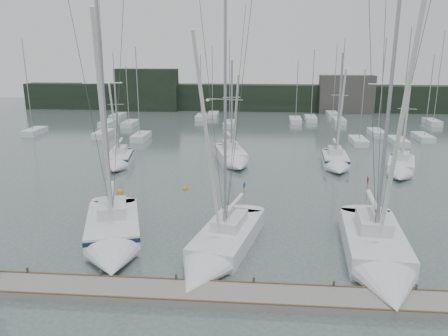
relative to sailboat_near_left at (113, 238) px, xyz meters
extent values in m
plane|color=#475653|center=(6.73, -0.01, -0.68)|extent=(160.00, 160.00, 0.00)
cube|color=slate|center=(6.73, -5.01, -0.48)|extent=(24.00, 2.00, 0.40)
cube|color=black|center=(6.73, 61.99, 1.82)|extent=(90.00, 4.00, 5.00)
cube|color=black|center=(-13.27, 59.99, 3.32)|extent=(12.00, 3.00, 8.00)
cube|color=#44413F|center=(24.73, 59.99, 2.82)|extent=(10.00, 3.00, 7.00)
cube|color=silver|center=(36.31, 48.07, -0.33)|extent=(1.80, 4.50, 0.90)
cylinder|color=#94969B|center=(36.31, 47.57, 6.91)|extent=(0.12, 0.12, 13.58)
cube|color=silver|center=(21.62, 48.27, -0.33)|extent=(1.80, 4.50, 0.90)
cylinder|color=#94969B|center=(21.62, 47.77, 6.37)|extent=(0.12, 0.12, 12.50)
cube|color=silver|center=(17.24, 50.05, -0.33)|extent=(1.80, 4.50, 0.90)
cylinder|color=#94969B|center=(17.24, 49.55, 5.58)|extent=(0.12, 0.12, 10.90)
cube|color=silver|center=(30.49, 35.22, -0.33)|extent=(1.80, 4.50, 0.90)
cylinder|color=#94969B|center=(30.49, 34.72, 5.26)|extent=(0.12, 0.12, 10.27)
cube|color=silver|center=(0.37, 52.86, -0.33)|extent=(1.80, 4.50, 0.90)
cylinder|color=#94969B|center=(0.37, 52.36, 5.86)|extent=(0.12, 0.12, 11.47)
cube|color=silver|center=(14.58, 48.19, -0.33)|extent=(1.80, 4.50, 0.90)
cylinder|color=#94969B|center=(14.58, 47.69, 4.71)|extent=(0.12, 0.12, 9.17)
cube|color=silver|center=(25.13, 37.86, -0.33)|extent=(1.80, 4.50, 0.90)
cylinder|color=#94969B|center=(25.13, 37.36, 6.37)|extent=(0.12, 0.12, 12.50)
cube|color=silver|center=(-12.84, 33.92, -0.33)|extent=(1.80, 4.50, 0.90)
cylinder|color=#94969B|center=(-12.84, 33.42, 5.99)|extent=(0.12, 0.12, 11.72)
cube|color=silver|center=(-15.95, 49.75, -0.33)|extent=(1.80, 4.50, 0.90)
cylinder|color=#94969B|center=(-15.95, 49.25, 5.27)|extent=(0.12, 0.12, 10.29)
cube|color=silver|center=(26.40, 32.23, -0.33)|extent=(1.80, 4.50, 0.90)
cylinder|color=#94969B|center=(26.40, 31.73, 6.86)|extent=(0.12, 0.12, 13.48)
cube|color=silver|center=(-7.12, 32.52, -0.33)|extent=(1.80, 4.50, 0.90)
cylinder|color=#94969B|center=(-7.12, 32.02, 5.73)|extent=(0.12, 0.12, 11.21)
cube|color=silver|center=(21.40, 31.99, -0.33)|extent=(1.80, 4.50, 0.90)
cylinder|color=#94969B|center=(21.40, 31.49, 4.46)|extent=(0.12, 0.12, 8.66)
cube|color=silver|center=(4.04, 43.48, -0.33)|extent=(1.80, 4.50, 0.90)
cylinder|color=#94969B|center=(4.04, 42.98, 6.29)|extent=(0.12, 0.12, 12.33)
cube|color=silver|center=(-15.19, 42.54, -0.33)|extent=(1.80, 4.50, 0.90)
cylinder|color=#94969B|center=(-15.19, 42.04, 6.91)|extent=(0.12, 0.12, 13.58)
cube|color=silver|center=(-1.26, 50.11, -0.33)|extent=(1.80, 4.50, 0.90)
cylinder|color=#94969B|center=(-1.26, 49.61, 5.13)|extent=(0.12, 0.12, 10.00)
cube|color=silver|center=(-11.58, 42.46, -0.33)|extent=(1.80, 4.50, 0.90)
cylinder|color=#94969B|center=(-11.58, 41.96, 4.40)|extent=(0.12, 0.12, 8.55)
cube|color=silver|center=(21.63, 55.23, -0.33)|extent=(1.80, 4.50, 0.90)
cylinder|color=#94969B|center=(21.63, 54.73, 5.99)|extent=(0.12, 0.12, 11.74)
cube|color=silver|center=(-23.25, 34.87, -0.33)|extent=(1.80, 4.50, 0.90)
cylinder|color=#94969B|center=(-23.25, 34.37, 6.26)|extent=(0.12, 0.12, 12.27)
cube|color=silver|center=(-0.56, 1.76, -0.17)|extent=(5.14, 7.40, 1.68)
cone|color=silver|center=(0.90, -2.82, -0.17)|extent=(3.97, 3.74, 3.25)
cube|color=silver|center=(-0.73, 2.29, 1.06)|extent=(2.52, 3.11, 0.78)
cylinder|color=#94969B|center=(-0.41, 1.30, 7.83)|extent=(0.20, 0.20, 14.33)
cylinder|color=white|center=(-0.97, 3.04, 2.07)|extent=(1.30, 3.23, 0.31)
cube|color=#0F203A|center=(-0.56, 1.76, 0.39)|extent=(5.16, 7.43, 0.28)
cube|color=navy|center=(-1.65, 5.18, 2.68)|extent=(0.20, 0.58, 0.40)
cube|color=silver|center=(6.99, 1.15, -0.26)|extent=(4.51, 7.72, 1.38)
cone|color=silver|center=(5.81, -3.88, -0.26)|extent=(3.57, 3.69, 2.94)
cube|color=silver|center=(7.09, 1.60, 0.75)|extent=(2.23, 3.19, 0.64)
cylinder|color=#94969B|center=(6.87, 0.65, 7.12)|extent=(0.17, 0.17, 13.38)
cylinder|color=white|center=(7.32, 2.56, 1.58)|extent=(1.05, 3.50, 0.26)
cube|color=navy|center=(7.85, 4.86, 2.08)|extent=(0.13, 0.49, 0.33)
cube|color=silver|center=(15.82, 0.83, -0.17)|extent=(4.01, 7.88, 1.68)
cone|color=silver|center=(15.35, -4.59, -0.17)|extent=(3.63, 3.54, 3.36)
cube|color=silver|center=(15.87, 1.39, 1.06)|extent=(2.10, 3.20, 0.78)
cylinder|color=#94969B|center=(15.77, 0.29, 7.93)|extent=(0.20, 0.20, 14.53)
cylinder|color=white|center=(15.95, 2.35, 2.06)|extent=(0.64, 3.73, 0.31)
cube|color=maroon|center=(16.17, 4.85, 2.68)|extent=(0.07, 0.60, 0.40)
cube|color=silver|center=(-5.94, 19.86, -0.25)|extent=(3.12, 5.16, 1.41)
cone|color=silver|center=(-5.37, 16.46, -0.25)|extent=(2.67, 2.43, 2.36)
cube|color=silver|center=(-6.02, 20.33, 0.78)|extent=(1.60, 2.12, 0.66)
cylinder|color=#94969B|center=(-5.88, 19.52, 4.81)|extent=(0.17, 0.17, 8.71)
cylinder|color=white|center=(-6.10, 20.82, 1.63)|extent=(0.65, 2.37, 0.26)
cube|color=#0F203A|center=(-5.94, 19.86, 0.22)|extent=(3.15, 5.18, 0.24)
cube|color=silver|center=(5.73, 21.87, -0.17)|extent=(3.98, 6.04, 1.67)
cone|color=silver|center=(6.73, 18.03, -0.17)|extent=(3.19, 2.97, 2.68)
cube|color=silver|center=(5.59, 22.41, 1.05)|extent=(1.98, 2.52, 0.78)
cylinder|color=#94969B|center=(5.83, 21.49, 5.34)|extent=(0.20, 0.20, 9.36)
cylinder|color=white|center=(5.45, 22.94, 2.05)|extent=(0.98, 2.70, 0.31)
cube|color=silver|center=(16.75, 21.27, -0.25)|extent=(2.77, 5.23, 1.42)
cone|color=silver|center=(16.53, 17.65, -0.25)|extent=(2.59, 2.33, 2.46)
cube|color=silver|center=(16.78, 21.75, 0.79)|extent=(1.48, 2.11, 0.66)
cylinder|color=#94969B|center=(16.73, 20.91, 5.63)|extent=(0.17, 0.17, 10.34)
cylinder|color=white|center=(16.81, 22.29, 1.64)|extent=(0.42, 2.50, 0.27)
cube|color=#0F203A|center=(16.75, 21.27, 0.22)|extent=(2.79, 5.25, 0.24)
cube|color=silver|center=(22.89, 19.25, -0.24)|extent=(3.82, 5.47, 1.45)
cone|color=silver|center=(21.81, 15.87, -0.24)|extent=(2.95, 2.77, 2.42)
cube|color=silver|center=(23.04, 19.71, 0.82)|extent=(1.87, 2.30, 0.68)
cylinder|color=#94969B|center=(22.79, 18.91, 4.78)|extent=(0.17, 0.17, 8.59)
cylinder|color=white|center=(23.20, 20.20, 1.69)|extent=(1.00, 2.40, 0.27)
sphere|color=orange|center=(2.42, 11.89, -0.68)|extent=(0.51, 0.51, 0.51)
sphere|color=orange|center=(-2.94, 10.50, -0.68)|extent=(0.60, 0.60, 0.60)
ellipsoid|color=white|center=(5.60, 2.86, 8.14)|extent=(0.31, 0.43, 0.18)
cube|color=#93959B|center=(5.36, 2.79, 8.16)|extent=(0.41, 0.24, 0.10)
cube|color=#93959B|center=(5.84, 2.94, 8.16)|extent=(0.41, 0.24, 0.10)
camera|label=1|loc=(8.90, -23.95, 11.28)|focal=35.00mm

